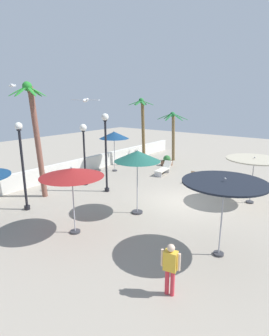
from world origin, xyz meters
TOP-DOWN VIEW (x-y plane):
  - ground_plane at (0.00, 0.00)m, footprint 56.00×56.00m
  - boundary_wall at (0.00, 8.65)m, footprint 25.20×0.30m
  - patio_umbrella_0 at (-3.61, -3.46)m, footprint 2.78×2.78m
  - patio_umbrella_1 at (2.17, -2.97)m, footprint 2.77×2.77m
  - patio_umbrella_2 at (-5.59, 1.81)m, footprint 2.50×2.50m
  - patio_umbrella_3 at (2.69, 6.98)m, footprint 2.18×2.18m
  - patio_umbrella_5 at (-2.48, 0.96)m, footprint 2.14×2.14m
  - palm_tree_0 at (5.43, 6.37)m, footprint 2.04×1.92m
  - palm_tree_1 at (8.39, 5.27)m, footprint 2.76×2.65m
  - palm_tree_2 at (-4.05, 6.46)m, footprint 1.90×1.92m
  - lamp_post_0 at (-5.46, 5.54)m, footprint 0.35×0.35m
  - lamp_post_1 at (-0.97, 6.20)m, footprint 0.43×0.43m
  - lamp_post_2 at (-1.08, 4.26)m, footprint 0.40×0.40m
  - lounge_chair_0 at (4.24, 3.62)m, footprint 1.94×0.77m
  - lounge_chair_1 at (4.25, 0.70)m, footprint 1.91×0.65m
  - guest_0 at (-6.37, -3.09)m, footprint 0.30×0.55m
  - seagull_0 at (-4.04, 8.29)m, footprint 0.44×1.11m
  - seagull_1 at (-5.66, 0.78)m, footprint 0.51×0.98m
  - planter at (6.62, 4.75)m, footprint 0.70×0.70m

SIDE VIEW (x-z plane):
  - ground_plane at x=0.00m, z-range 0.00..0.00m
  - lounge_chair_0 at x=4.24m, z-range -0.04..0.80m
  - planter at x=6.62m, z-range -0.04..0.81m
  - lounge_chair_1 at x=4.25m, z-range -0.03..0.80m
  - boundary_wall at x=0.00m, z-range 0.00..1.05m
  - guest_0 at x=-6.37m, z-range 0.16..1.72m
  - patio_umbrella_1 at x=2.17m, z-range 1.04..3.53m
  - patio_umbrella_2 at x=-5.59m, z-range 1.15..3.93m
  - lamp_post_0 at x=-5.46m, z-range 0.41..4.70m
  - patio_umbrella_0 at x=-3.61m, z-range 1.18..4.01m
  - lamp_post_1 at x=-0.97m, z-range 0.69..4.54m
  - patio_umbrella_3 at x=2.69m, z-range 1.21..4.24m
  - palm_tree_1 at x=8.39m, z-range 0.63..4.90m
  - patio_umbrella_5 at x=-2.48m, z-range 1.22..4.31m
  - lamp_post_2 at x=-1.08m, z-range 0.66..5.20m
  - palm_tree_0 at x=5.43m, z-range 0.65..6.04m
  - palm_tree_2 at x=-4.05m, z-range 0.65..6.81m
  - seagull_1 at x=-5.66m, z-range 5.20..5.34m
  - seagull_0 at x=-4.04m, z-range 5.92..6.10m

